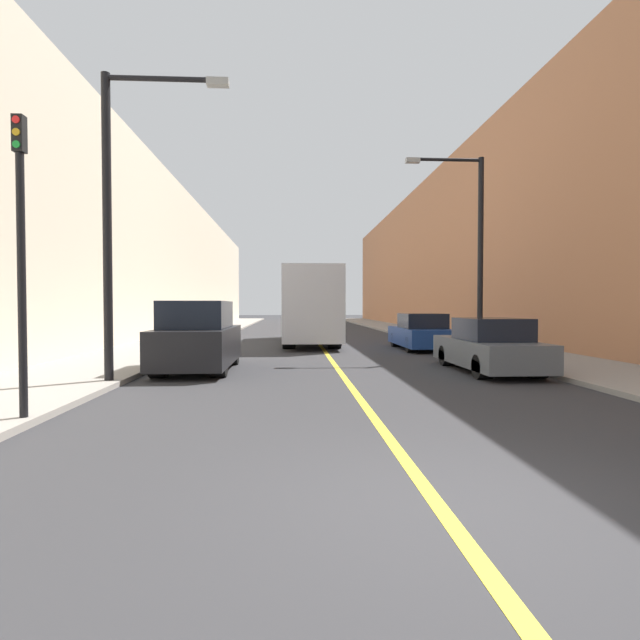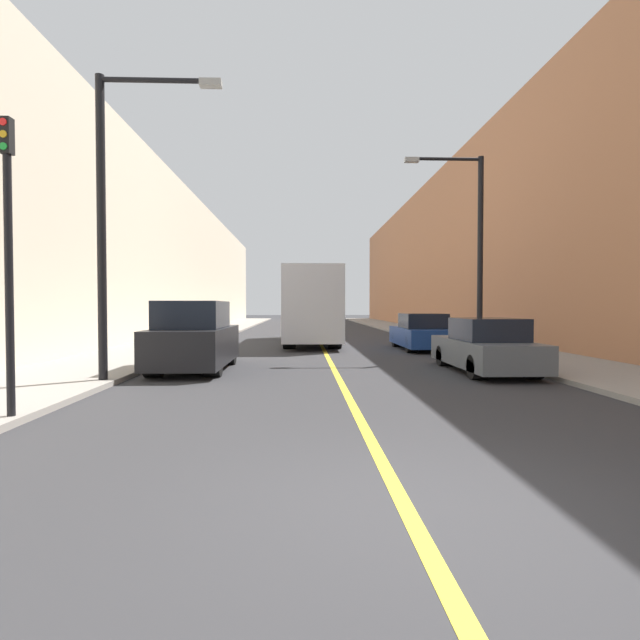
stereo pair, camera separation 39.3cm
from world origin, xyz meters
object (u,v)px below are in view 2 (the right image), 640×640
object	(u,v)px
car_right_mid	(422,333)
street_lamp_left	(114,204)
parked_suv_left	(194,339)
street_lamp_right	(473,240)
car_right_near	(485,348)
traffic_light	(9,255)
bus	(311,305)

from	to	relation	value
car_right_mid	street_lamp_left	xyz separation A→B (m)	(-9.30, -8.99, 3.46)
parked_suv_left	street_lamp_right	xyz separation A→B (m)	(9.16, 3.63, 3.30)
car_right_mid	street_lamp_left	size ratio (longest dim) A/B	0.67
car_right_near	traffic_light	xyz separation A→B (m)	(-9.50, -5.65, 1.91)
bus	street_lamp_left	distance (m)	13.84
bus	parked_suv_left	world-z (taller)	bus
bus	street_lamp_left	world-z (taller)	street_lamp_left
parked_suv_left	car_right_near	world-z (taller)	parked_suv_left
bus	car_right_mid	bearing A→B (deg)	-39.95
bus	car_right_near	world-z (taller)	bus
bus	parked_suv_left	size ratio (longest dim) A/B	2.29
street_lamp_left	car_right_near	bearing A→B (deg)	11.12
bus	traffic_light	xyz separation A→B (m)	(-4.92, -16.62, 0.72)
street_lamp_left	car_right_mid	bearing A→B (deg)	44.01
car_right_near	parked_suv_left	bearing A→B (deg)	175.27
bus	street_lamp_right	xyz separation A→B (m)	(5.69, -6.68, 2.34)
bus	street_lamp_right	size ratio (longest dim) A/B	1.44
car_right_mid	street_lamp_right	distance (m)	4.67
street_lamp_left	parked_suv_left	bearing A→B (deg)	63.02
bus	car_right_mid	xyz separation A→B (m)	(4.56, -3.82, -1.18)
car_right_near	car_right_mid	world-z (taller)	car_right_mid
street_lamp_left	street_lamp_right	size ratio (longest dim) A/B	0.98
bus	parked_suv_left	xyz separation A→B (m)	(-3.47, -10.31, -0.96)
car_right_mid	street_lamp_left	distance (m)	13.39
car_right_mid	traffic_light	world-z (taller)	traffic_light
street_lamp_right	traffic_light	bearing A→B (deg)	-136.87
traffic_light	car_right_near	bearing A→B (deg)	30.72
bus	parked_suv_left	distance (m)	10.92
street_lamp_left	bus	bearing A→B (deg)	69.68
street_lamp_left	traffic_light	bearing A→B (deg)	-92.70
car_right_near	street_lamp_left	size ratio (longest dim) A/B	0.66
street_lamp_right	traffic_light	xyz separation A→B (m)	(-10.61, -9.94, -1.62)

